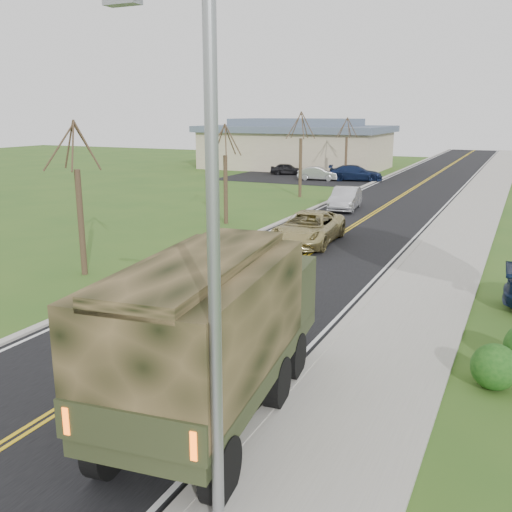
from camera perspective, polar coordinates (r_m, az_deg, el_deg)
The scene contains 17 objects.
ground at distance 12.85m, azimuth -23.33°, elevation -16.63°, with size 160.00×160.00×0.00m, color #2E531B.
road at distance 48.22m, azimuth 14.85°, elevation 6.15°, with size 8.00×120.00×0.01m, color black.
curb_right at distance 47.63m, azimuth 19.77°, elevation 5.76°, with size 0.30×120.00×0.12m, color #9E998E.
sidewalk_right at distance 47.50m, azimuth 21.87°, elevation 5.54°, with size 3.20×120.00×0.10m, color #9E998E.
curb_left at distance 49.13m, azimuth 10.07°, elevation 6.60°, with size 0.30×120.00×0.10m, color #9E998E.
street_light at distance 7.77m, azimuth -4.89°, elevation -0.03°, with size 1.65×0.22×8.00m.
bare_tree_a at distance 23.45m, azimuth -17.19°, elevation 4.44°, with size 1.93×2.26×6.08m.
bare_tree_b at distance 33.21m, azimuth -3.07°, elevation 7.47°, with size 1.83×2.14×5.73m.
bare_tree_c at distance 44.05m, azimuth 4.47°, elevation 9.49°, with size 2.04×2.39×6.42m.
bare_tree_d at distance 55.41m, azimuth 9.00°, elevation 10.07°, with size 1.88×2.20×5.91m.
commercial_building at distance 67.74m, azimuth 4.05°, elevation 11.04°, with size 25.50×21.50×5.65m.
military_truck at distance 11.83m, azimuth -4.14°, elevation -6.80°, with size 3.44×7.63×3.68m.
suv_champagne at distance 28.33m, azimuth 5.27°, elevation 2.81°, with size 2.61×5.65×1.57m, color tan.
sedan_silver at distance 38.72m, azimuth 8.93°, elevation 5.69°, with size 1.58×4.53×1.49m, color silver.
lot_car_dark at distance 60.35m, azimuth 3.14°, elevation 8.68°, with size 1.41×3.50×1.19m, color black.
lot_car_silver at distance 55.58m, azimuth 6.23°, elevation 8.20°, with size 1.35×3.88×1.28m, color #A3A4A8.
lot_car_navy at distance 55.63m, azimuth 9.92°, elevation 8.18°, with size 2.07×5.09×1.48m, color #101C3D.
Camera 1 is at (8.72, -7.00, 6.33)m, focal length 40.00 mm.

